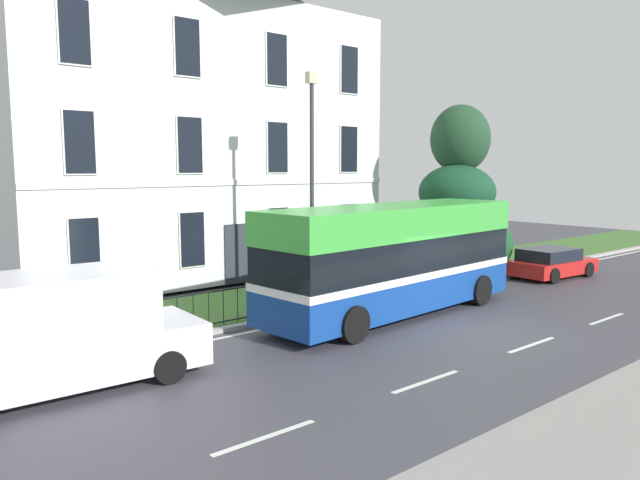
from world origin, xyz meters
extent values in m
cube|color=#403F48|center=(0.00, 0.00, -0.03)|extent=(60.00, 56.00, 0.06)
cube|color=silver|center=(0.00, 3.65, 0.00)|extent=(54.00, 0.14, 0.01)
cube|color=silver|center=(-8.00, -1.80, 0.00)|extent=(2.00, 0.12, 0.01)
cube|color=silver|center=(-4.00, -1.80, 0.00)|extent=(2.00, 0.12, 0.01)
cube|color=silver|center=(0.00, -1.80, 0.00)|extent=(2.00, 0.12, 0.01)
cube|color=silver|center=(4.00, -1.80, 0.00)|extent=(2.00, 0.12, 0.01)
cube|color=#9E9E99|center=(0.00, 4.12, 0.06)|extent=(57.00, 0.24, 0.12)
cube|color=#3F6B2D|center=(0.00, 6.39, 0.06)|extent=(57.00, 4.29, 0.12)
cube|color=white|center=(-1.70, 13.46, 5.37)|extent=(14.63, 8.63, 10.49)
cube|color=white|center=(-1.70, 9.12, 3.83)|extent=(14.63, 0.06, 0.20)
cube|color=#2D333D|center=(-1.70, 9.11, 1.22)|extent=(1.10, 0.06, 2.20)
cube|color=white|center=(-7.19, 9.11, 1.90)|extent=(0.99, 0.04, 1.97)
cube|color=black|center=(-7.19, 9.09, 1.90)|extent=(0.89, 0.03, 1.87)
cube|color=white|center=(-3.53, 9.11, 1.90)|extent=(0.99, 0.04, 1.97)
cube|color=black|center=(-3.53, 9.09, 1.90)|extent=(0.89, 0.03, 1.87)
cube|color=white|center=(0.13, 9.11, 1.90)|extent=(0.99, 0.04, 1.97)
cube|color=black|center=(0.13, 9.09, 1.90)|extent=(0.89, 0.03, 1.87)
cube|color=white|center=(3.78, 9.11, 1.90)|extent=(0.99, 0.04, 1.97)
cube|color=black|center=(3.78, 9.09, 1.90)|extent=(0.89, 0.03, 1.87)
cube|color=white|center=(-7.19, 9.11, 5.12)|extent=(0.99, 0.04, 1.97)
cube|color=black|center=(-7.19, 9.09, 5.12)|extent=(0.89, 0.03, 1.87)
cube|color=white|center=(-3.53, 9.11, 5.12)|extent=(0.99, 0.04, 1.97)
cube|color=black|center=(-3.53, 9.09, 5.12)|extent=(0.89, 0.03, 1.87)
cube|color=white|center=(0.13, 9.11, 5.12)|extent=(0.99, 0.04, 1.97)
cube|color=black|center=(0.13, 9.09, 5.12)|extent=(0.89, 0.03, 1.87)
cube|color=white|center=(3.78, 9.11, 5.12)|extent=(0.99, 0.04, 1.97)
cube|color=black|center=(3.78, 9.09, 5.12)|extent=(0.89, 0.03, 1.87)
cube|color=white|center=(-7.19, 9.11, 8.35)|extent=(0.99, 0.04, 1.97)
cube|color=black|center=(-7.19, 9.09, 8.35)|extent=(0.89, 0.03, 1.87)
cube|color=white|center=(-3.53, 9.11, 8.35)|extent=(0.99, 0.04, 1.97)
cube|color=black|center=(-3.53, 9.09, 8.35)|extent=(0.89, 0.03, 1.87)
cube|color=white|center=(0.13, 9.11, 8.35)|extent=(0.99, 0.04, 1.97)
cube|color=black|center=(0.13, 9.09, 8.35)|extent=(0.89, 0.03, 1.87)
cube|color=white|center=(3.78, 9.11, 8.35)|extent=(0.99, 0.04, 1.97)
cube|color=black|center=(3.78, 9.09, 8.35)|extent=(0.89, 0.03, 1.87)
cube|color=black|center=(-1.70, 4.40, 1.07)|extent=(18.61, 0.04, 0.04)
cube|color=black|center=(-1.70, 4.40, 0.20)|extent=(18.61, 0.04, 0.04)
cylinder|color=black|center=(-10.55, 4.40, 0.59)|extent=(0.02, 0.02, 0.95)
cylinder|color=black|center=(-10.10, 4.40, 0.59)|extent=(0.02, 0.02, 0.95)
cylinder|color=black|center=(-9.65, 4.40, 0.59)|extent=(0.02, 0.02, 0.95)
cylinder|color=black|center=(-9.19, 4.40, 0.59)|extent=(0.02, 0.02, 0.95)
cylinder|color=black|center=(-8.74, 4.40, 0.59)|extent=(0.02, 0.02, 0.95)
cylinder|color=black|center=(-8.28, 4.40, 0.59)|extent=(0.02, 0.02, 0.95)
cylinder|color=black|center=(-7.83, 4.40, 0.59)|extent=(0.02, 0.02, 0.95)
cylinder|color=black|center=(-7.38, 4.40, 0.59)|extent=(0.02, 0.02, 0.95)
cylinder|color=black|center=(-6.92, 4.40, 0.59)|extent=(0.02, 0.02, 0.95)
cylinder|color=black|center=(-6.47, 4.40, 0.59)|extent=(0.02, 0.02, 0.95)
cylinder|color=black|center=(-6.01, 4.40, 0.59)|extent=(0.02, 0.02, 0.95)
cylinder|color=black|center=(-5.56, 4.40, 0.59)|extent=(0.02, 0.02, 0.95)
cylinder|color=black|center=(-5.11, 4.40, 0.59)|extent=(0.02, 0.02, 0.95)
cylinder|color=black|center=(-4.65, 4.40, 0.59)|extent=(0.02, 0.02, 0.95)
cylinder|color=black|center=(-4.20, 4.40, 0.59)|extent=(0.02, 0.02, 0.95)
cylinder|color=black|center=(-3.75, 4.40, 0.59)|extent=(0.02, 0.02, 0.95)
cylinder|color=black|center=(-3.29, 4.40, 0.59)|extent=(0.02, 0.02, 0.95)
cylinder|color=black|center=(-2.84, 4.40, 0.59)|extent=(0.02, 0.02, 0.95)
cylinder|color=black|center=(-2.38, 4.40, 0.59)|extent=(0.02, 0.02, 0.95)
cylinder|color=black|center=(-1.93, 4.40, 0.59)|extent=(0.02, 0.02, 0.95)
cylinder|color=black|center=(-1.48, 4.40, 0.59)|extent=(0.02, 0.02, 0.95)
cylinder|color=black|center=(-1.02, 4.40, 0.59)|extent=(0.02, 0.02, 0.95)
cylinder|color=black|center=(-0.57, 4.40, 0.59)|extent=(0.02, 0.02, 0.95)
cylinder|color=black|center=(-0.11, 4.40, 0.59)|extent=(0.02, 0.02, 0.95)
cylinder|color=black|center=(0.34, 4.40, 0.59)|extent=(0.02, 0.02, 0.95)
cylinder|color=black|center=(0.79, 4.40, 0.59)|extent=(0.02, 0.02, 0.95)
cylinder|color=black|center=(1.25, 4.40, 0.59)|extent=(0.02, 0.02, 0.95)
cylinder|color=black|center=(1.70, 4.40, 0.59)|extent=(0.02, 0.02, 0.95)
cylinder|color=black|center=(2.16, 4.40, 0.59)|extent=(0.02, 0.02, 0.95)
cylinder|color=black|center=(2.61, 4.40, 0.59)|extent=(0.02, 0.02, 0.95)
cylinder|color=black|center=(3.06, 4.40, 0.59)|extent=(0.02, 0.02, 0.95)
cylinder|color=black|center=(3.52, 4.40, 0.59)|extent=(0.02, 0.02, 0.95)
cylinder|color=black|center=(3.97, 4.40, 0.59)|extent=(0.02, 0.02, 0.95)
cylinder|color=black|center=(4.42, 4.40, 0.59)|extent=(0.02, 0.02, 0.95)
cylinder|color=black|center=(4.88, 4.40, 0.59)|extent=(0.02, 0.02, 0.95)
cylinder|color=black|center=(5.33, 4.40, 0.59)|extent=(0.02, 0.02, 0.95)
cylinder|color=black|center=(5.79, 4.40, 0.59)|extent=(0.02, 0.02, 0.95)
cylinder|color=black|center=(6.24, 4.40, 0.59)|extent=(0.02, 0.02, 0.95)
cylinder|color=black|center=(6.69, 4.40, 0.59)|extent=(0.02, 0.02, 0.95)
cylinder|color=black|center=(7.15, 4.40, 0.59)|extent=(0.02, 0.02, 0.95)
cylinder|color=black|center=(7.60, 4.40, 0.59)|extent=(0.02, 0.02, 0.95)
cylinder|color=#423328|center=(6.82, 5.76, 0.89)|extent=(0.47, 0.47, 1.55)
ellipsoid|color=#174924|center=(7.04, 5.59, 1.20)|extent=(3.95, 3.95, 2.87)
ellipsoid|color=#164127|center=(6.60, 5.66, 3.37)|extent=(3.09, 3.09, 2.24)
ellipsoid|color=#1F4129|center=(7.06, 5.92, 5.53)|extent=(2.44, 2.44, 2.78)
cube|color=navy|center=(-0.40, 2.55, 0.80)|extent=(9.23, 3.11, 1.08)
cube|color=white|center=(-0.40, 2.55, 1.30)|extent=(9.26, 3.13, 0.20)
cube|color=black|center=(-0.40, 2.55, 1.85)|extent=(9.15, 3.06, 1.02)
cube|color=green|center=(-0.40, 2.55, 2.82)|extent=(9.23, 3.11, 0.90)
cube|color=black|center=(4.14, 2.91, 1.80)|extent=(0.22, 2.01, 0.94)
cube|color=black|center=(4.14, 2.91, 2.77)|extent=(0.20, 1.73, 0.58)
cylinder|color=silver|center=(4.08, 3.67, 0.48)|extent=(0.06, 0.20, 0.20)
cylinder|color=silver|center=(4.20, 2.14, 0.48)|extent=(0.06, 0.20, 0.20)
cylinder|color=black|center=(2.49, 3.93, 0.48)|extent=(0.98, 0.37, 0.96)
cylinder|color=black|center=(2.68, 1.64, 0.48)|extent=(0.98, 0.37, 0.96)
cylinder|color=black|center=(-3.47, 3.46, 0.48)|extent=(0.98, 0.37, 0.96)
cylinder|color=black|center=(-3.29, 1.17, 0.48)|extent=(0.98, 0.37, 0.96)
cube|color=white|center=(-7.62, 2.46, 0.66)|extent=(1.16, 2.10, 0.88)
cube|color=white|center=(-10.32, 2.57, 1.27)|extent=(4.39, 2.22, 2.10)
cube|color=black|center=(-8.14, 2.48, 1.65)|extent=(0.13, 1.64, 0.85)
cylinder|color=black|center=(-8.02, 3.46, 0.34)|extent=(0.69, 0.25, 0.68)
cylinder|color=black|center=(-8.09, 1.49, 0.34)|extent=(0.69, 0.25, 0.68)
cube|color=red|center=(9.01, 2.74, 0.43)|extent=(3.84, 2.06, 0.54)
cube|color=black|center=(8.79, 2.76, 0.94)|extent=(2.34, 1.74, 0.47)
cylinder|color=black|center=(10.26, 3.53, 0.30)|extent=(0.61, 0.22, 0.60)
cylinder|color=black|center=(10.15, 1.80, 0.30)|extent=(0.61, 0.22, 0.60)
cylinder|color=black|center=(7.88, 3.69, 0.30)|extent=(0.61, 0.22, 0.60)
cylinder|color=black|center=(7.77, 1.96, 0.30)|extent=(0.61, 0.22, 0.60)
cylinder|color=#333338|center=(-1.09, 5.53, 3.56)|extent=(0.14, 0.14, 6.88)
cube|color=beige|center=(-1.09, 5.53, 7.18)|extent=(0.36, 0.24, 0.36)
cylinder|color=#23472D|center=(3.82, 4.70, 0.59)|extent=(0.45, 0.45, 0.95)
ellipsoid|color=black|center=(3.82, 4.70, 1.14)|extent=(0.46, 0.46, 0.16)
camera|label=1|loc=(-13.24, -9.51, 4.38)|focal=33.57mm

